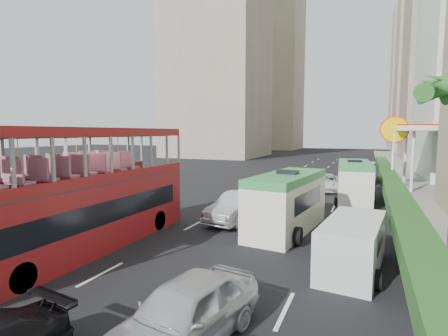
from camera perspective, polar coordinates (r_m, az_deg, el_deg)
The scene contains 16 objects.
ground_plane at distance 12.99m, azimuth -0.67°, elevation -16.17°, with size 200.00×200.00×0.00m, color black.
double_decker_bus at distance 15.61m, azimuth -21.41°, elevation -3.19°, with size 2.50×11.00×5.06m, color maroon.
car_silver_lane_a at distance 19.41m, azimuth 2.26°, elevation -8.69°, with size 1.68×4.82×1.59m, color silver.
van_asset at distance 30.74m, azimuth 16.17°, elevation -3.50°, with size 2.24×4.87×1.35m, color silver.
minibus_near at distance 17.63m, azimuth 10.29°, elevation -5.53°, with size 2.14×6.42×2.84m, color silver.
minibus_far at distance 26.28m, azimuth 20.45°, elevation -2.10°, with size 2.11×6.34×2.81m, color silver.
panel_van_near at distance 13.47m, azimuth 20.26°, elevation -11.69°, with size 1.79×4.47×1.79m, color silver.
panel_van_far at distance 36.42m, azimuth 21.67°, elevation -0.75°, with size 1.90×4.74×1.90m, color silver.
sidewalk at distance 36.63m, azimuth 28.99°, elevation -2.39°, with size 6.00×120.00×0.18m, color #99968C.
kerb_wall at distance 25.46m, azimuth 25.53°, elevation -4.20°, with size 0.30×44.00×1.00m, color silver.
hedge at distance 25.33m, azimuth 25.61°, elevation -2.31°, with size 1.10×44.00×0.70m, color #2D6626.
shell_station at distance 34.54m, azimuth 31.23°, elevation 1.48°, with size 6.50×8.00×5.50m, color silver.
tower_far_a at distance 95.42m, azimuth 30.69°, elevation 15.39°, with size 14.00×14.00×44.00m, color tan.
tower_far_b at distance 116.71m, azimuth 29.09°, elevation 12.57°, with size 14.00×14.00×40.00m, color tan.
tower_left_a at distance 75.09m, azimuth -1.03°, elevation 22.19°, with size 18.00×18.00×52.00m, color tan.
tower_left_b at distance 106.11m, azimuth 7.87°, elevation 15.63°, with size 16.00×16.00×46.00m, color tan.
Camera 1 is at (4.75, -11.07, 4.87)m, focal length 28.00 mm.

